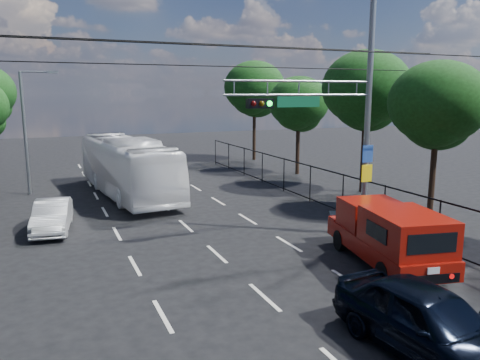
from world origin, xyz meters
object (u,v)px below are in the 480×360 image
signal_mast (343,108)px  navy_hatchback (428,322)px  white_bus (127,167)px  white_van (52,216)px  red_pickup (388,233)px

signal_mast → navy_hatchback: size_ratio=1.97×
white_bus → white_van: size_ratio=2.99×
signal_mast → red_pickup: signal_mast is taller
white_bus → signal_mast: bearing=-66.7°
signal_mast → white_bus: 13.79m
white_van → red_pickup: bearing=-32.8°
red_pickup → navy_hatchback: red_pickup is taller
signal_mast → white_van: size_ratio=2.39×
red_pickup → navy_hatchback: 5.73m
signal_mast → navy_hatchback: bearing=-111.9°
signal_mast → white_van: 12.93m
signal_mast → white_bus: size_ratio=0.80×
red_pickup → navy_hatchback: size_ratio=1.23×
white_van → white_bus: bearing=62.7°
navy_hatchback → white_bus: (-3.22, 19.80, 0.84)m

